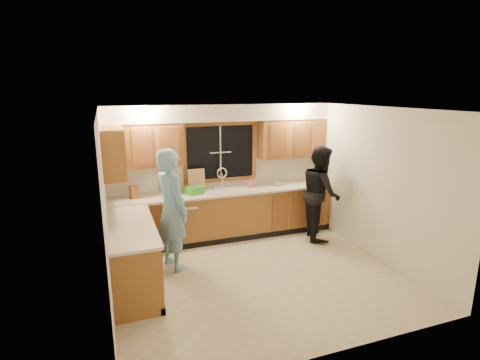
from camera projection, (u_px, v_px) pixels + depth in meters
name	position (u px, v px, depth m)	size (l,w,h in m)	color
floor	(258.00, 274.00, 5.73)	(4.20, 4.20, 0.00)	beige
ceiling	(260.00, 109.00, 5.14)	(4.20, 4.20, 0.00)	white
wall_back	(220.00, 170.00, 7.17)	(4.20, 4.20, 0.00)	white
wall_left	(106.00, 212.00, 4.74)	(3.80, 3.80, 0.00)	white
wall_right	(377.00, 184.00, 6.13)	(3.80, 3.80, 0.00)	white
base_cabinets_back	(226.00, 215.00, 7.09)	(4.20, 0.60, 0.88)	#A0652E
base_cabinets_left	(132.00, 256.00, 5.35)	(0.60, 1.90, 0.88)	#A0652E
countertop_back	(226.00, 192.00, 6.96)	(4.20, 0.63, 0.04)	silver
countertop_left	(131.00, 225.00, 5.24)	(0.63, 1.90, 0.04)	silver
upper_cabinets_left	(143.00, 145.00, 6.41)	(1.35, 0.33, 0.75)	#A0652E
upper_cabinets_right	(292.00, 138.00, 7.35)	(1.35, 0.33, 0.75)	#A0652E
upper_cabinets_return	(113.00, 152.00, 5.68)	(0.33, 0.90, 0.75)	#A0652E
soffit	(222.00, 113.00, 6.75)	(4.20, 0.35, 0.30)	white
window_frame	(220.00, 152.00, 7.08)	(1.44, 0.03, 1.14)	black
sink	(225.00, 194.00, 6.99)	(0.86, 0.52, 0.57)	white
dishwasher	(181.00, 222.00, 6.80)	(0.60, 0.56, 0.82)	silver
stove	(136.00, 273.00, 4.82)	(0.58, 0.75, 0.90)	silver
man	(172.00, 210.00, 5.76)	(0.70, 0.46, 1.91)	#78B8E3
woman	(321.00, 193.00, 6.99)	(0.86, 0.67, 1.77)	black
knife_block	(133.00, 192.00, 6.46)	(0.12, 0.10, 0.23)	brown
cutting_board	(197.00, 180.00, 6.88)	(0.32, 0.02, 0.42)	tan
dish_crate	(194.00, 190.00, 6.77)	(0.29, 0.27, 0.13)	green
soap_bottle	(250.00, 182.00, 7.20)	(0.09, 0.10, 0.21)	pink
bowl	(279.00, 184.00, 7.38)	(0.23, 0.23, 0.06)	silver
can_left	(206.00, 191.00, 6.72)	(0.06, 0.06, 0.11)	beige
can_right	(213.00, 191.00, 6.74)	(0.06, 0.06, 0.11)	beige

